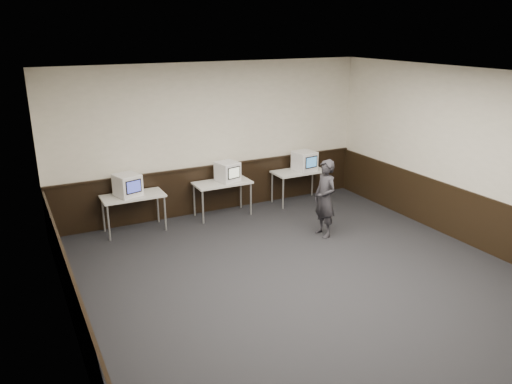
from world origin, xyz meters
TOP-DOWN VIEW (x-y plane):
  - floor at (0.00, 0.00)m, footprint 8.00×8.00m
  - ceiling at (0.00, 0.00)m, footprint 8.00×8.00m
  - back_wall at (0.00, 4.00)m, footprint 7.00×0.00m
  - left_wall at (-3.50, 0.00)m, footprint 0.00×8.00m
  - right_wall at (3.50, 0.00)m, footprint 0.00×8.00m
  - wainscot_back at (0.00, 3.98)m, footprint 6.98×0.04m
  - wainscot_left at (-3.48, 0.00)m, footprint 0.04×7.98m
  - wainscot_right at (3.48, 0.00)m, footprint 0.04×7.98m
  - wainscot_rail at (0.00, 3.96)m, footprint 6.98×0.06m
  - desk_left at (-1.90, 3.60)m, footprint 1.20×0.60m
  - desk_center at (0.00, 3.60)m, footprint 1.20×0.60m
  - desk_right at (1.90, 3.60)m, footprint 1.20×0.60m
  - emac_left at (-1.98, 3.60)m, footprint 0.54×0.56m
  - emac_center at (0.13, 3.61)m, footprint 0.51×0.52m
  - emac_right at (2.03, 3.56)m, footprint 0.50×0.52m
  - person at (1.31, 1.71)m, footprint 0.37×0.56m

SIDE VIEW (x-z plane):
  - floor at x=0.00m, z-range 0.00..0.00m
  - wainscot_back at x=0.00m, z-range 0.00..1.00m
  - wainscot_left at x=-3.48m, z-range 0.00..1.00m
  - wainscot_right at x=3.48m, z-range 0.00..1.00m
  - desk_left at x=-1.90m, z-range 0.30..1.05m
  - desk_center at x=0.00m, z-range 0.30..1.05m
  - desk_right at x=1.90m, z-range 0.30..1.05m
  - person at x=1.31m, z-range 0.00..1.51m
  - emac_center at x=0.13m, z-range 0.75..1.17m
  - emac_left at x=-1.98m, z-range 0.75..1.19m
  - emac_right at x=2.03m, z-range 0.75..1.19m
  - wainscot_rail at x=0.00m, z-range 1.00..1.04m
  - back_wall at x=0.00m, z-range -1.90..5.10m
  - left_wall at x=-3.50m, z-range -2.40..5.60m
  - right_wall at x=3.50m, z-range -2.40..5.60m
  - ceiling at x=0.00m, z-range 3.20..3.20m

